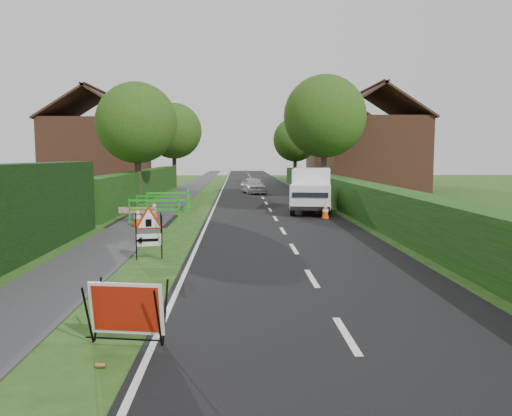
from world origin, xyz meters
name	(u,v)px	position (x,y,z in m)	size (l,w,h in m)	color
ground	(194,293)	(0.00, 0.00, 0.00)	(120.00, 120.00, 0.00)	#244212
road_surface	(256,186)	(2.50, 35.00, 0.00)	(6.00, 90.00, 0.02)	black
footpath	(194,186)	(-3.00, 35.00, 0.01)	(2.00, 90.00, 0.02)	#2D2D30
hedge_west_far	(145,199)	(-5.00, 22.00, 0.00)	(1.00, 24.00, 1.80)	#14380F
hedge_east	(345,208)	(6.50, 16.00, 0.00)	(1.20, 50.00, 1.50)	#14380F
house_west	(99,153)	(-10.00, 30.00, 2.90)	(7.50, 7.40, 7.88)	brown
house_east_a	(371,153)	(11.00, 28.00, 2.90)	(7.50, 7.40, 7.88)	brown
house_east_b	(344,154)	(12.00, 42.00, 2.90)	(7.50, 7.40, 7.88)	brown
tree_nw	(137,123)	(-4.60, 18.00, 4.48)	(4.40, 4.40, 6.70)	#2D2116
tree_ne	(325,116)	(6.40, 22.00, 5.17)	(5.20, 5.20, 7.79)	#2D2116
tree_fw	(174,131)	(-4.60, 34.00, 4.83)	(4.80, 4.80, 7.24)	#2D2116
tree_fe	(295,140)	(6.40, 38.00, 4.22)	(4.20, 4.20, 6.33)	#2D2116
red_rect_sign	(126,310)	(-0.72, -2.73, 0.52)	(1.15, 0.81, 0.91)	black
triangle_sign	(147,229)	(-1.47, 3.14, 0.83)	(0.96, 0.96, 1.19)	black
works_van	(311,189)	(4.42, 14.10, 1.10)	(2.51, 4.79, 2.08)	silver
traffic_cone_0	(325,210)	(4.63, 11.38, 0.39)	(0.38, 0.38, 0.79)	black
traffic_cone_1	(318,205)	(4.67, 13.45, 0.39)	(0.38, 0.38, 0.79)	black
traffic_cone_2	(312,200)	(4.76, 16.07, 0.39)	(0.38, 0.38, 0.79)	black
traffic_cone_3	(137,217)	(-2.96, 9.36, 0.39)	(0.38, 0.38, 0.79)	black
traffic_cone_4	(154,209)	(-2.75, 11.96, 0.39)	(0.38, 0.38, 0.79)	black
ped_barrier_0	(154,208)	(-2.49, 10.37, 0.63)	(2.07, 0.43, 1.00)	#219A1C
ped_barrier_1	(158,203)	(-2.65, 12.37, 0.63)	(2.08, 0.83, 1.00)	#219A1C
ped_barrier_2	(168,199)	(-2.48, 14.41, 0.63)	(2.08, 0.82, 1.00)	#219A1C
ped_barrier_3	(188,197)	(-1.64, 15.56, 0.63)	(0.51, 2.08, 1.00)	#219A1C
redwhite_plank	(137,221)	(-3.34, 11.11, 0.00)	(1.50, 0.04, 0.25)	red
litter_can	(101,368)	(-0.89, -3.49, 0.00)	(0.07, 0.07, 0.12)	#BF7F4C
hatchback_car	(253,185)	(2.01, 26.17, 0.58)	(1.37, 3.40, 1.16)	white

